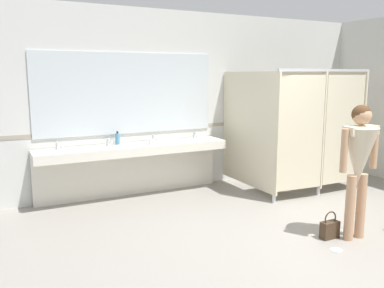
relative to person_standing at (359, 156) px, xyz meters
The scene contains 11 objects.
ground_plane 1.12m from the person_standing, 159.07° to the left, with size 6.90×6.32×0.10m, color gray.
wall_back 3.12m from the person_standing, 96.79° to the left, with size 6.90×0.12×2.97m, color silver.
wall_back_tile_band 3.02m from the person_standing, 96.93° to the left, with size 6.90×0.01×0.06m, color #9E937F.
vanity_counter 3.35m from the person_standing, 122.57° to the left, with size 3.01×0.52×0.96m.
mirror_panel 3.54m from the person_standing, 120.92° to the left, with size 2.91×0.02×1.27m, color silver.
bathroom_stalls 2.21m from the person_standing, 66.05° to the left, with size 1.86×1.55×2.02m.
person_standing is the anchor object (origin of this frame).
handbag 0.93m from the person_standing, 152.18° to the left, with size 0.23×0.11×0.33m.
soap_dispenser 3.51m from the person_standing, 124.97° to the left, with size 0.07×0.07×0.21m.
paper_cup 3.05m from the person_standing, 120.73° to the left, with size 0.07×0.07×0.08m, color white.
floor_drain_cover 1.10m from the person_standing, 160.90° to the right, with size 0.14×0.14×0.01m, color #B7BABF.
Camera 1 is at (-3.41, -3.32, 1.93)m, focal length 37.59 mm.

